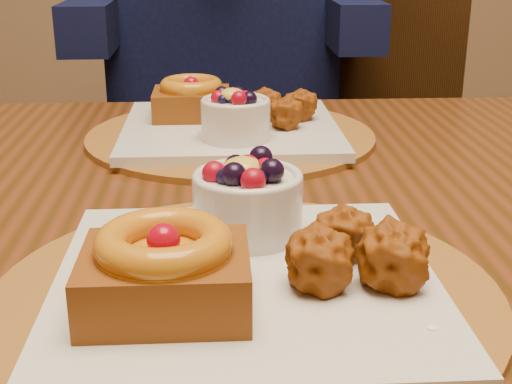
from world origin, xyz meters
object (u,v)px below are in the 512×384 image
place_setting_near (242,265)px  chair_far (328,164)px  place_setting_far (229,123)px  dining_table (237,264)px

place_setting_near → chair_far: (0.21, 0.91, -0.22)m
place_setting_near → place_setting_far: 0.43m
dining_table → chair_far: bearing=73.2°
chair_far → place_setting_far: bearing=-90.5°
dining_table → chair_far: (0.21, 0.70, -0.12)m
dining_table → place_setting_far: place_setting_far is taller
place_setting_far → chair_far: bearing=66.2°
chair_far → dining_table: bearing=-83.5°
chair_far → place_setting_near: bearing=-79.9°
place_setting_near → place_setting_far: place_setting_near is taller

